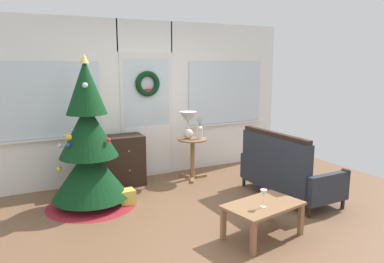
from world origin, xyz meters
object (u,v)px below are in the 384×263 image
Objects in this scene: christmas_tree at (89,152)px; dresser_cabinet at (114,161)px; flower_vase at (200,132)px; side_table at (193,150)px; gift_box at (127,197)px; coffee_table at (263,209)px; settee_sofa at (284,172)px; table_lamp at (188,121)px; wine_glass at (264,194)px.

dresser_cabinet is at bearing 52.00° from christmas_tree.
side_table is at bearing 149.04° from flower_vase.
gift_box is (-1.41, -0.53, -0.69)m from flower_vase.
gift_box is at bearing -23.80° from christmas_tree.
flower_vase reaches higher than dresser_cabinet.
coffee_table is (-0.39, -2.14, -0.46)m from flower_vase.
table_lamp reaches higher than settee_sofa.
settee_sofa is at bearing -21.04° from gift_box.
christmas_tree is at bearing 128.92° from coffee_table.
flower_vase is at bearing -32.01° from table_lamp.
coffee_table is (-1.02, -0.82, -0.05)m from settee_sofa.
table_lamp reaches higher than side_table.
table_lamp is at bearing 82.71° from wine_glass.
flower_vase is 1.69× the size of gift_box.
coffee_table is 4.70× the size of wine_glass.
christmas_tree is at bearing 158.47° from settee_sofa.
dresser_cabinet is 2.55m from settee_sofa.
dresser_cabinet is 0.62× the size of settee_sofa.
settee_sofa reaches higher than wine_glass.
gift_box is (-1.25, -0.63, -0.85)m from table_lamp.
flower_vase is 2.22m from coffee_table.
coffee_table is (-0.23, -2.24, -0.63)m from table_lamp.
settee_sofa is (1.96, -1.63, -0.01)m from dresser_cabinet.
coffee_table is (1.45, -1.80, -0.41)m from christmas_tree.
side_table is at bearing 13.00° from christmas_tree.
side_table is (1.75, 0.40, -0.25)m from christmas_tree.
side_table is (-0.73, 1.38, 0.10)m from settee_sofa.
table_lamp reaches higher than gift_box.
settee_sofa reaches higher than dresser_cabinet.
coffee_table is at bearing -100.42° from flower_vase.
flower_vase is (0.16, -0.10, -0.17)m from table_lamp.
settee_sofa is 1.31m from coffee_table.
dresser_cabinet is 1.00× the size of coffee_table.
settee_sofa is at bearing 38.82° from coffee_table.
wine_glass is 0.94× the size of gift_box.
christmas_tree is at bearing -169.48° from flower_vase.
gift_box is at bearing -155.73° from side_table.
settee_sofa is at bearing -39.75° from dresser_cabinet.
side_table is 0.33m from flower_vase.
side_table is at bearing -33.69° from table_lamp.
side_table is 1.92× the size of flower_vase.
wine_glass is (1.39, -1.87, -0.21)m from christmas_tree.
christmas_tree is 2.18× the size of coffee_table.
coffee_table is (0.94, -2.45, -0.06)m from dresser_cabinet.
dresser_cabinet is 2.68m from wine_glass.
dresser_cabinet is at bearing 84.50° from gift_box.
settee_sofa is 7.16× the size of gift_box.
dresser_cabinet reaches higher than wine_glass.
table_lamp is at bearing 14.72° from christmas_tree.
dresser_cabinet is 0.90m from gift_box.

